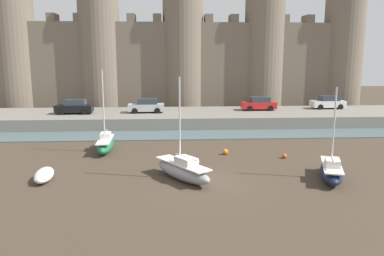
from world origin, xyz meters
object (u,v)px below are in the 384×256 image
at_px(mooring_buoy_near_channel, 225,152).
at_px(car_quay_west, 328,102).
at_px(rowboat_foreground_right, 44,175).
at_px(car_quay_east, 147,106).
at_px(sailboat_midflat_right, 331,171).
at_px(car_quay_centre_west, 259,104).
at_px(sailboat_midflat_left, 183,170).
at_px(sailboat_foreground_centre, 105,144).
at_px(car_quay_centre_east, 74,107).
at_px(mooring_buoy_off_centre, 284,156).

distance_m(mooring_buoy_near_channel, car_quay_west, 22.99).
distance_m(rowboat_foreground_right, car_quay_east, 21.09).
distance_m(sailboat_midflat_right, car_quay_west, 25.49).
xyz_separation_m(mooring_buoy_near_channel, car_quay_centre_west, (6.47, 16.05, 1.87)).
relative_size(sailboat_midflat_right, car_quay_west, 1.39).
bearing_deg(car_quay_east, car_quay_west, 5.59).
relative_size(sailboat_midflat_right, sailboat_midflat_left, 0.90).
bearing_deg(sailboat_midflat_left, sailboat_foreground_centre, 128.26).
bearing_deg(car_quay_centre_west, car_quay_west, 5.61).
bearing_deg(sailboat_foreground_centre, car_quay_centre_east, 113.46).
bearing_deg(mooring_buoy_near_channel, sailboat_foreground_centre, 170.61).
height_order(mooring_buoy_off_centre, mooring_buoy_near_channel, mooring_buoy_near_channel).
relative_size(mooring_buoy_near_channel, car_quay_centre_west, 0.11).
distance_m(sailboat_foreground_centre, car_quay_east, 13.48).
xyz_separation_m(car_quay_centre_west, car_quay_centre_east, (-21.56, -1.79, 0.00)).
xyz_separation_m(mooring_buoy_near_channel, car_quay_west, (15.43, 16.93, 1.87)).
distance_m(sailboat_foreground_centre, car_quay_centre_west, 21.67).
height_order(sailboat_midflat_left, car_quay_west, sailboat_midflat_left).
relative_size(sailboat_midflat_right, mooring_buoy_off_centre, 15.27).
height_order(sailboat_midflat_left, car_quay_centre_west, sailboat_midflat_left).
bearing_deg(car_quay_centre_west, car_quay_centre_east, -175.24).
bearing_deg(rowboat_foreground_right, sailboat_midflat_left, -2.70).
distance_m(mooring_buoy_off_centre, mooring_buoy_near_channel, 4.53).
height_order(mooring_buoy_near_channel, car_quay_centre_west, car_quay_centre_west).
height_order(sailboat_midflat_left, mooring_buoy_near_channel, sailboat_midflat_left).
distance_m(sailboat_midflat_right, car_quay_east, 24.85).
distance_m(mooring_buoy_off_centre, car_quay_west, 21.50).
relative_size(rowboat_foreground_right, mooring_buoy_off_centre, 7.83).
bearing_deg(car_quay_west, mooring_buoy_near_channel, -132.34).
bearing_deg(sailboat_midflat_left, car_quay_centre_east, 119.56).
height_order(sailboat_midflat_left, car_quay_centre_east, sailboat_midflat_left).
bearing_deg(car_quay_centre_west, sailboat_foreground_centre, -138.00).
height_order(sailboat_midflat_right, rowboat_foreground_right, sailboat_midflat_right).
relative_size(mooring_buoy_near_channel, car_quay_west, 0.11).
relative_size(rowboat_foreground_right, car_quay_centre_west, 0.71).
bearing_deg(sailboat_midflat_left, sailboat_midflat_right, -3.25).
xyz_separation_m(car_quay_east, car_quay_west, (22.45, 2.20, 0.00)).
bearing_deg(car_quay_west, car_quay_east, -174.41).
bearing_deg(car_quay_centre_east, sailboat_midflat_left, -60.44).
distance_m(rowboat_foreground_right, car_quay_centre_east, 20.18).
bearing_deg(mooring_buoy_off_centre, car_quay_centre_east, 141.17).
xyz_separation_m(sailboat_foreground_centre, car_quay_west, (25.03, 15.35, 1.47)).
bearing_deg(sailboat_midflat_right, sailboat_foreground_centre, 151.91).
distance_m(sailboat_midflat_right, sailboat_midflat_left, 9.28).
distance_m(sailboat_foreground_centre, rowboat_foreground_right, 7.68).
xyz_separation_m(sailboat_midflat_left, mooring_buoy_near_channel, (3.58, 6.04, -0.41)).
xyz_separation_m(rowboat_foreground_right, mooring_buoy_near_channel, (12.18, 5.64, -0.13)).
relative_size(sailboat_foreground_centre, car_quay_west, 1.60).
height_order(rowboat_foreground_right, car_quay_centre_east, car_quay_centre_east).
relative_size(sailboat_midflat_right, rowboat_foreground_right, 1.95).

